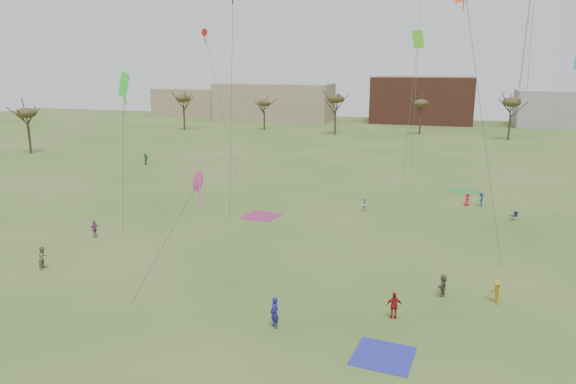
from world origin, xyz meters
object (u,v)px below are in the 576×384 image
(flyer_near_right, at_px, (275,313))
(spectator_fore_a, at_px, (394,306))
(camp_chair_right, at_px, (514,218))
(radio_tower, at_px, (526,48))

(flyer_near_right, height_order, spectator_fore_a, flyer_near_right)
(camp_chair_right, relative_size, radio_tower, 0.02)
(spectator_fore_a, bearing_deg, flyer_near_right, 10.95)
(spectator_fore_a, relative_size, radio_tower, 0.04)
(camp_chair_right, xyz_separation_m, radio_tower, (11.43, 96.26, 18.95))
(flyer_near_right, height_order, camp_chair_right, flyer_near_right)
(flyer_near_right, distance_m, spectator_fore_a, 7.35)
(camp_chair_right, height_order, radio_tower, radio_tower)
(flyer_near_right, bearing_deg, camp_chair_right, 101.79)
(flyer_near_right, relative_size, camp_chair_right, 2.19)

